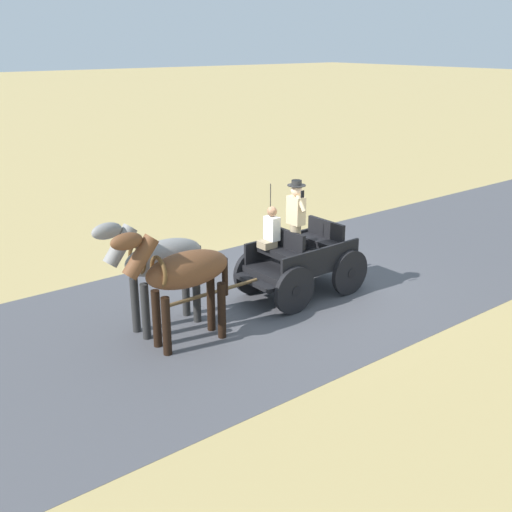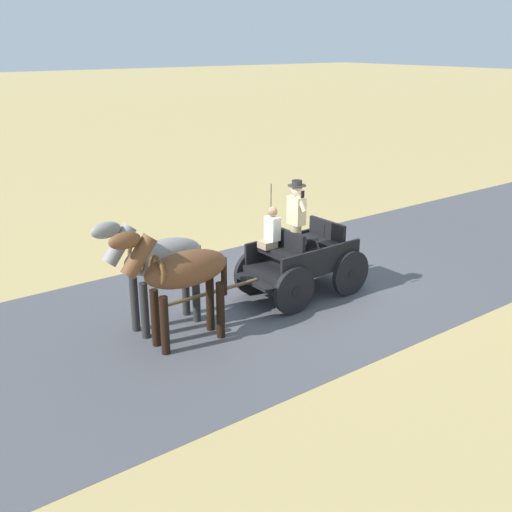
{
  "view_description": "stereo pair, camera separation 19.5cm",
  "coord_description": "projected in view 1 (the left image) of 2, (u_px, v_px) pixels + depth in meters",
  "views": [
    {
      "loc": [
        -8.95,
        8.12,
        5.04
      ],
      "look_at": [
        -0.2,
        1.31,
        1.1
      ],
      "focal_mm": 42.72,
      "sensor_mm": 36.0,
      "label": 1
    },
    {
      "loc": [
        -9.07,
        7.97,
        5.04
      ],
      "look_at": [
        -0.2,
        1.31,
        1.1
      ],
      "focal_mm": 42.72,
      "sensor_mm": 36.0,
      "label": 2
    }
  ],
  "objects": [
    {
      "name": "horse_drawn_carriage",
      "position": [
        299.0,
        258.0,
        12.51
      ],
      "size": [
        1.44,
        4.5,
        2.5
      ],
      "color": "black",
      "rests_on": "ground"
    },
    {
      "name": "horse_off_side",
      "position": [
        159.0,
        261.0,
        10.85
      ],
      "size": [
        0.62,
        2.13,
        2.21
      ],
      "color": "gray",
      "rests_on": "ground"
    },
    {
      "name": "ground_plane",
      "position": [
        298.0,
        289.0,
        13.05
      ],
      "size": [
        200.0,
        200.0,
        0.0
      ],
      "primitive_type": "plane",
      "color": "tan"
    },
    {
      "name": "horse_near_side",
      "position": [
        182.0,
        273.0,
        10.28
      ],
      "size": [
        0.63,
        2.13,
        2.21
      ],
      "color": "brown",
      "rests_on": "ground"
    },
    {
      "name": "road_surface",
      "position": [
        298.0,
        289.0,
        13.04
      ],
      "size": [
        6.24,
        160.0,
        0.01
      ],
      "primitive_type": "cube",
      "color": "#4C4C51",
      "rests_on": "ground"
    }
  ]
}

